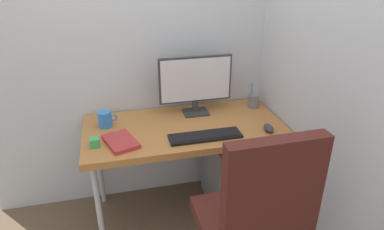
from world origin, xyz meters
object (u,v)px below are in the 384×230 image
filing_cabinet (240,170)px  coffee_mug (105,119)px  office_chair (256,217)px  monitor (195,82)px  pen_holder (253,101)px  desk_clamp_accessory (95,142)px  keyboard (205,136)px  mouse (269,128)px  notebook (121,141)px

filing_cabinet → coffee_mug: size_ratio=4.59×
office_chair → monitor: monitor is taller
pen_holder → coffee_mug: pen_holder is taller
office_chair → desk_clamp_accessory: bearing=139.0°
desk_clamp_accessory → keyboard: bearing=-4.3°
office_chair → keyboard: office_chair is taller
keyboard → desk_clamp_accessory: (-0.64, 0.05, 0.02)m
mouse → pen_holder: 0.37m
keyboard → coffee_mug: size_ratio=3.61×
monitor → office_chair: bearing=-86.5°
filing_cabinet → pen_holder: size_ratio=3.17×
keyboard → coffee_mug: (-0.58, 0.29, 0.04)m
monitor → desk_clamp_accessory: 0.77m
notebook → coffee_mug: coffee_mug is taller
pen_holder → notebook: pen_holder is taller
filing_cabinet → mouse: size_ratio=5.42×
coffee_mug → monitor: bearing=6.4°
coffee_mug → keyboard: bearing=-26.5°
filing_cabinet → coffee_mug: 1.03m
filing_cabinet → notebook: (-0.83, -0.15, 0.44)m
notebook → coffee_mug: bearing=90.1°
monitor → mouse: (0.38, -0.37, -0.21)m
filing_cabinet → coffee_mug: bearing=174.2°
keyboard → pen_holder: (0.46, 0.35, 0.04)m
mouse → notebook: mouse is taller
filing_cabinet → mouse: 0.50m
keyboard → mouse: bearing=-2.0°
pen_holder → desk_clamp_accessory: bearing=-164.7°
filing_cabinet → keyboard: 0.58m
notebook → desk_clamp_accessory: bearing=161.9°
mouse → desk_clamp_accessory: (-1.05, 0.06, 0.01)m
coffee_mug → desk_clamp_accessory: coffee_mug is taller
office_chair → desk_clamp_accessory: (-0.73, 0.64, 0.15)m
keyboard → notebook: size_ratio=1.88×
monitor → keyboard: monitor is taller
monitor → desk_clamp_accessory: (-0.67, -0.31, -0.20)m
keyboard → pen_holder: size_ratio=2.49×
mouse → keyboard: bearing=-178.6°
office_chair → coffee_mug: size_ratio=8.79×
filing_cabinet → desk_clamp_accessory: desk_clamp_accessory is taller
desk_clamp_accessory → monitor: bearing=24.7°
desk_clamp_accessory → coffee_mug: bearing=75.1°
mouse → desk_clamp_accessory: desk_clamp_accessory is taller
office_chair → desk_clamp_accessory: 0.98m
office_chair → monitor: bearing=93.5°
notebook → keyboard: bearing=-24.3°
keyboard → desk_clamp_accessory: 0.65m
mouse → coffee_mug: coffee_mug is taller
pen_holder → notebook: (-0.95, -0.30, -0.04)m
notebook → pen_holder: bearing=-1.2°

